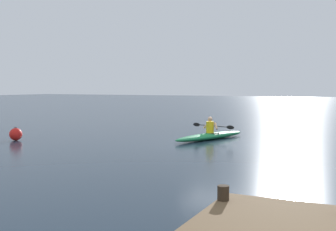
# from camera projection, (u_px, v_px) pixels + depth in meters

# --- Properties ---
(ground_plane) EXTENTS (160.00, 160.00, 0.00)m
(ground_plane) POSITION_uv_depth(u_px,v_px,m) (214.00, 143.00, 17.69)
(ground_plane) COLOR #1E2D3D
(kayak) EXTENTS (2.11, 4.53, 0.29)m
(kayak) POSITION_uv_depth(u_px,v_px,m) (211.00, 136.00, 18.92)
(kayak) COLOR #19723F
(kayak) RESTS_ON ground
(kayaker) EXTENTS (2.21, 0.78, 0.73)m
(kayaker) POSITION_uv_depth(u_px,v_px,m) (210.00, 126.00, 18.88)
(kayaker) COLOR yellow
(kayaker) RESTS_ON kayak
(mooring_buoy_channel_marker) EXTENTS (0.55, 0.55, 0.59)m
(mooring_buoy_channel_marker) POSITION_uv_depth(u_px,v_px,m) (16.00, 134.00, 18.52)
(mooring_buoy_channel_marker) COLOR red
(mooring_buoy_channel_marker) RESTS_ON ground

